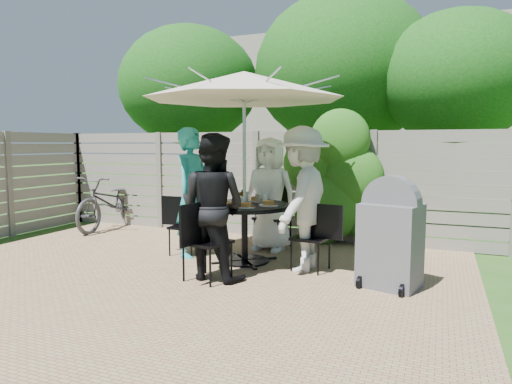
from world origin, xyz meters
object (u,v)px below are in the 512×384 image
at_px(glass_front, 242,202).
at_px(syrup_jug, 242,198).
at_px(umbrella, 244,86).
at_px(glass_back, 246,197).
at_px(person_right, 302,199).
at_px(bicycle, 111,202).
at_px(glass_left, 224,199).
at_px(person_left, 193,193).
at_px(plate_extra, 246,206).
at_px(person_back, 270,194).
at_px(bbq_grill, 390,238).
at_px(chair_front, 207,258).
at_px(chair_back, 273,230).
at_px(plate_left, 221,201).
at_px(person_front, 212,207).
at_px(glass_right, 265,199).
at_px(plate_front, 232,206).
at_px(plate_right, 269,204).
at_px(patio_table, 245,222).
at_px(chair_right, 312,251).
at_px(plate_back, 256,199).
at_px(chair_left, 186,238).

relative_size(glass_front, syrup_jug, 0.88).
distance_m(umbrella, glass_back, 1.53).
bearing_deg(person_right, bicycle, -104.92).
distance_m(umbrella, glass_left, 1.53).
height_order(person_left, glass_left, person_left).
height_order(person_left, plate_extra, person_left).
bearing_deg(umbrella, plate_extra, -62.81).
distance_m(person_back, bbq_grill, 2.28).
bearing_deg(umbrella, glass_left, -161.77).
relative_size(person_back, chair_front, 1.79).
relative_size(chair_back, plate_left, 3.81).
height_order(person_back, person_front, person_front).
bearing_deg(bbq_grill, umbrella, -176.22).
bearing_deg(glass_front, glass_right, 63.23).
xyz_separation_m(person_back, plate_front, (-0.08, -1.19, -0.02)).
bearing_deg(person_left, bicycle, 66.55).
height_order(chair_back, chair_front, chair_back).
height_order(person_left, chair_front, person_left).
relative_size(plate_right, bbq_grill, 0.20).
bearing_deg(plate_front, chair_front, -93.97).
height_order(person_right, glass_back, person_right).
height_order(umbrella, bbq_grill, umbrella).
bearing_deg(bbq_grill, plate_front, -165.84).
bearing_deg(bbq_grill, person_front, -152.63).
distance_m(patio_table, plate_extra, 0.44).
xyz_separation_m(person_left, syrup_jug, (0.77, -0.00, -0.04)).
xyz_separation_m(patio_table, plate_extra, (0.16, -0.31, 0.27)).
relative_size(person_left, syrup_jug, 11.62).
distance_m(bicycle, bbq_grill, 5.63).
bearing_deg(plate_left, bicycle, 156.01).
distance_m(chair_right, bicycle, 4.59).
distance_m(chair_front, chair_right, 1.37).
distance_m(plate_back, glass_front, 0.63).
bearing_deg(glass_back, chair_left, -166.91).
height_order(patio_table, plate_front, plate_front).
height_order(chair_back, person_back, person_back).
bearing_deg(syrup_jug, glass_right, 5.97).
bearing_deg(plate_right, bicycle, 159.58).
bearing_deg(person_back, glass_left, -105.52).
distance_m(person_left, chair_right, 1.91).
bearing_deg(chair_left, person_left, -3.12).
distance_m(person_front, glass_right, 0.97).
distance_m(person_front, plate_left, 0.91).
height_order(plate_right, glass_left, glass_left).
relative_size(patio_table, glass_right, 9.43).
height_order(person_left, plate_left, person_left).
height_order(person_right, syrup_jug, person_right).
distance_m(patio_table, plate_back, 0.45).
relative_size(person_back, person_right, 0.93).
distance_m(umbrella, plate_right, 1.59).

